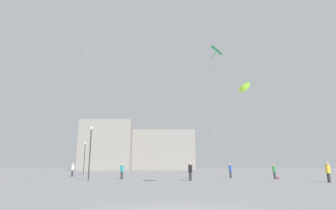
{
  "coord_description": "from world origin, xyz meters",
  "views": [
    {
      "loc": [
        -0.23,
        -8.34,
        1.45
      ],
      "look_at": [
        0.0,
        16.6,
        7.0
      ],
      "focal_mm": 29.14,
      "sensor_mm": 36.0,
      "label": 1
    }
  ],
  "objects_px": {
    "kite_emerald_delta": "(216,53)",
    "person_in_green": "(274,171)",
    "lamppost_west": "(90,144)",
    "kite_lime_diamond": "(244,87)",
    "building_left_hall": "(108,146)",
    "person_in_teal": "(122,170)",
    "building_centre_hall": "(163,150)",
    "handbag_beside_flyer": "(278,178)",
    "person_in_black": "(190,171)",
    "person_in_blue": "(230,170)",
    "person_in_yellow": "(328,171)",
    "person_in_white": "(73,169)",
    "lamppost_east": "(85,153)"
  },
  "relations": [
    {
      "from": "kite_emerald_delta",
      "to": "person_in_black",
      "type": "bearing_deg",
      "value": 98.23
    },
    {
      "from": "person_in_black",
      "to": "person_in_white",
      "type": "xyz_separation_m",
      "value": [
        -15.0,
        10.63,
        0.01
      ]
    },
    {
      "from": "person_in_blue",
      "to": "lamppost_west",
      "type": "xyz_separation_m",
      "value": [
        -15.42,
        -5.63,
        2.62
      ]
    },
    {
      "from": "person_in_green",
      "to": "handbag_beside_flyer",
      "type": "xyz_separation_m",
      "value": [
        0.35,
        0.1,
        -0.75
      ]
    },
    {
      "from": "person_in_black",
      "to": "lamppost_west",
      "type": "height_order",
      "value": "lamppost_west"
    },
    {
      "from": "building_left_hall",
      "to": "person_in_black",
      "type": "bearing_deg",
      "value": -71.16
    },
    {
      "from": "kite_lime_diamond",
      "to": "lamppost_west",
      "type": "bearing_deg",
      "value": 169.38
    },
    {
      "from": "person_in_blue",
      "to": "handbag_beside_flyer",
      "type": "xyz_separation_m",
      "value": [
        4.47,
        -2.92,
        -0.83
      ]
    },
    {
      "from": "person_in_black",
      "to": "building_left_hall",
      "type": "bearing_deg",
      "value": -136.55
    },
    {
      "from": "person_in_yellow",
      "to": "handbag_beside_flyer",
      "type": "relative_size",
      "value": 5.42
    },
    {
      "from": "person_in_yellow",
      "to": "person_in_black",
      "type": "bearing_deg",
      "value": 50.65
    },
    {
      "from": "kite_emerald_delta",
      "to": "building_left_hall",
      "type": "relative_size",
      "value": 0.6
    },
    {
      "from": "person_in_teal",
      "to": "person_in_yellow",
      "type": "xyz_separation_m",
      "value": [
        18.98,
        -6.46,
        0.01
      ]
    },
    {
      "from": "person_in_yellow",
      "to": "lamppost_west",
      "type": "height_order",
      "value": "lamppost_west"
    },
    {
      "from": "person_in_green",
      "to": "lamppost_west",
      "type": "bearing_deg",
      "value": -99.65
    },
    {
      "from": "kite_emerald_delta",
      "to": "person_in_green",
      "type": "bearing_deg",
      "value": 55.52
    },
    {
      "from": "building_left_hall",
      "to": "person_in_yellow",
      "type": "bearing_deg",
      "value": -63.15
    },
    {
      "from": "building_centre_hall",
      "to": "handbag_beside_flyer",
      "type": "relative_size",
      "value": 65.42
    },
    {
      "from": "person_in_white",
      "to": "lamppost_east",
      "type": "distance_m",
      "value": 10.4
    },
    {
      "from": "person_in_green",
      "to": "building_left_hall",
      "type": "relative_size",
      "value": 0.1
    },
    {
      "from": "kite_lime_diamond",
      "to": "building_left_hall",
      "type": "relative_size",
      "value": 0.5
    },
    {
      "from": "building_left_hall",
      "to": "handbag_beside_flyer",
      "type": "relative_size",
      "value": 50.34
    },
    {
      "from": "person_in_white",
      "to": "handbag_beside_flyer",
      "type": "relative_size",
      "value": 5.57
    },
    {
      "from": "handbag_beside_flyer",
      "to": "person_in_blue",
      "type": "bearing_deg",
      "value": 146.83
    },
    {
      "from": "lamppost_west",
      "to": "handbag_beside_flyer",
      "type": "xyz_separation_m",
      "value": [
        19.88,
        2.71,
        -3.45
      ]
    },
    {
      "from": "person_in_white",
      "to": "kite_emerald_delta",
      "type": "bearing_deg",
      "value": -76.3
    },
    {
      "from": "person_in_yellow",
      "to": "handbag_beside_flyer",
      "type": "height_order",
      "value": "person_in_yellow"
    },
    {
      "from": "person_in_white",
      "to": "lamppost_west",
      "type": "relative_size",
      "value": 0.33
    },
    {
      "from": "person_in_yellow",
      "to": "kite_emerald_delta",
      "type": "xyz_separation_m",
      "value": [
        -10.51,
        -5.78,
        8.51
      ]
    },
    {
      "from": "person_in_white",
      "to": "building_left_hall",
      "type": "bearing_deg",
      "value": 70.6
    },
    {
      "from": "person_in_teal",
      "to": "kite_lime_diamond",
      "type": "relative_size",
      "value": 0.21
    },
    {
      "from": "person_in_green",
      "to": "lamppost_east",
      "type": "bearing_deg",
      "value": -141.18
    },
    {
      "from": "person_in_black",
      "to": "kite_emerald_delta",
      "type": "bearing_deg",
      "value": 32.85
    },
    {
      "from": "kite_lime_diamond",
      "to": "lamppost_east",
      "type": "height_order",
      "value": "kite_lime_diamond"
    },
    {
      "from": "kite_emerald_delta",
      "to": "building_left_hall",
      "type": "height_order",
      "value": "building_left_hall"
    },
    {
      "from": "building_left_hall",
      "to": "lamppost_west",
      "type": "xyz_separation_m",
      "value": [
        11.15,
        -61.59,
        -4.19
      ]
    },
    {
      "from": "person_in_black",
      "to": "person_in_blue",
      "type": "relative_size",
      "value": 1.02
    },
    {
      "from": "kite_emerald_delta",
      "to": "person_in_yellow",
      "type": "bearing_deg",
      "value": 28.83
    },
    {
      "from": "kite_emerald_delta",
      "to": "building_centre_hall",
      "type": "xyz_separation_m",
      "value": [
        -4.47,
        75.27,
        -2.91
      ]
    },
    {
      "from": "building_centre_hall",
      "to": "kite_lime_diamond",
      "type": "bearing_deg",
      "value": -83.15
    },
    {
      "from": "building_left_hall",
      "to": "lamppost_west",
      "type": "bearing_deg",
      "value": -79.74
    },
    {
      "from": "person_in_green",
      "to": "building_left_hall",
      "type": "distance_m",
      "value": 66.84
    },
    {
      "from": "building_left_hall",
      "to": "person_in_teal",
      "type": "bearing_deg",
      "value": -76.59
    },
    {
      "from": "person_in_black",
      "to": "person_in_yellow",
      "type": "xyz_separation_m",
      "value": [
        11.78,
        -3.0,
        -0.02
      ]
    },
    {
      "from": "person_in_black",
      "to": "kite_emerald_delta",
      "type": "relative_size",
      "value": 0.18
    },
    {
      "from": "lamppost_east",
      "to": "lamppost_west",
      "type": "xyz_separation_m",
      "value": [
        6.38,
        -20.04,
        -0.03
      ]
    },
    {
      "from": "person_in_green",
      "to": "person_in_blue",
      "type": "relative_size",
      "value": 0.92
    },
    {
      "from": "person_in_white",
      "to": "kite_lime_diamond",
      "type": "bearing_deg",
      "value": -59.02
    },
    {
      "from": "person_in_yellow",
      "to": "kite_lime_diamond",
      "type": "height_order",
      "value": "kite_lime_diamond"
    },
    {
      "from": "person_in_white",
      "to": "handbag_beside_flyer",
      "type": "bearing_deg",
      "value": -42.78
    }
  ]
}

